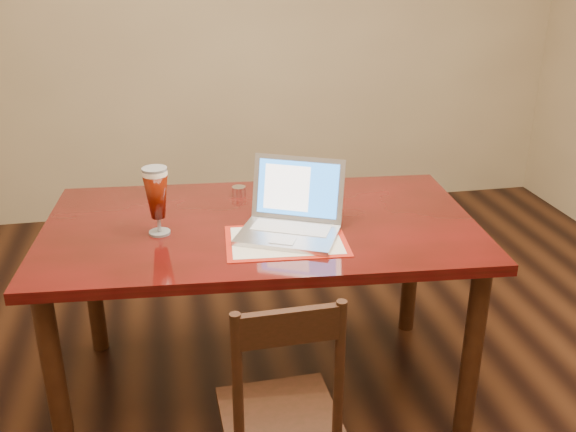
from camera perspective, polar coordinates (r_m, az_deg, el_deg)
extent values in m
cube|color=tan|center=(4.49, -3.93, 17.01)|extent=(4.50, 0.01, 2.70)
cube|color=#4D0A0A|center=(2.55, -2.42, -0.96)|extent=(1.77, 1.08, 0.04)
cylinder|color=#32190C|center=(2.48, -19.95, -13.90)|extent=(0.07, 0.07, 0.75)
cylinder|color=#32190C|center=(2.58, 16.02, -11.78)|extent=(0.07, 0.07, 0.75)
cylinder|color=#32190C|center=(3.13, -17.02, -5.36)|extent=(0.07, 0.07, 0.75)
cylinder|color=#32190C|center=(3.21, 10.90, -3.99)|extent=(0.07, 0.07, 0.75)
cube|color=#A31C0F|center=(2.38, -0.16, -2.22)|extent=(0.47, 0.35, 0.00)
cube|color=beige|center=(2.38, -0.16, -2.18)|extent=(0.42, 0.31, 0.00)
cube|color=#B9BABE|center=(2.40, -0.03, -1.70)|extent=(0.43, 0.38, 0.02)
cube|color=silver|center=(2.44, 0.27, -1.04)|extent=(0.31, 0.23, 0.00)
cube|color=silver|center=(2.33, -0.47, -2.19)|extent=(0.11, 0.10, 0.00)
cube|color=#B9BABE|center=(2.49, 0.89, 2.46)|extent=(0.36, 0.22, 0.24)
cube|color=blue|center=(2.48, 0.86, 2.44)|extent=(0.31, 0.19, 0.20)
cube|color=white|center=(2.49, -0.11, 2.53)|extent=(0.18, 0.12, 0.17)
cylinder|color=silver|center=(2.49, -11.33, -1.44)|extent=(0.08, 0.08, 0.01)
cylinder|color=silver|center=(2.47, -11.39, -0.73)|extent=(0.01, 0.01, 0.06)
cylinder|color=white|center=(2.40, -11.77, 3.79)|extent=(0.09, 0.09, 0.02)
cylinder|color=silver|center=(2.39, -11.80, 4.10)|extent=(0.09, 0.09, 0.01)
cylinder|color=silver|center=(2.82, -4.39, 2.23)|extent=(0.06, 0.06, 0.04)
cylinder|color=silver|center=(2.86, -2.41, 2.58)|extent=(0.06, 0.06, 0.04)
cube|color=black|center=(2.19, -0.77, -17.49)|extent=(0.39, 0.37, 0.04)
cylinder|color=black|center=(2.46, 2.17, -18.44)|extent=(0.04, 0.04, 0.37)
cylinder|color=black|center=(1.90, -4.51, -14.87)|extent=(0.03, 0.03, 0.48)
cylinder|color=black|center=(1.96, 4.58, -13.66)|extent=(0.03, 0.03, 0.48)
cube|color=black|center=(1.82, 0.11, -9.82)|extent=(0.30, 0.04, 0.11)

